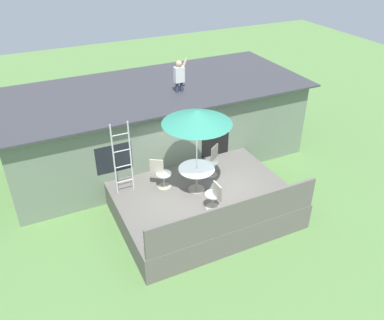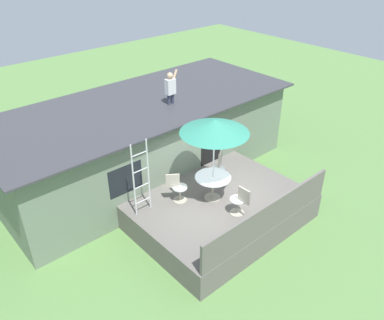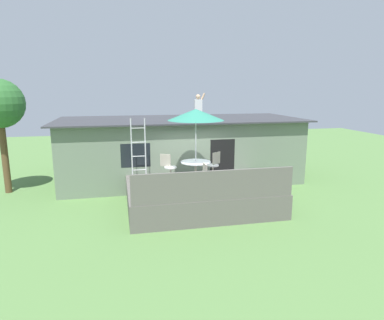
{
  "view_description": "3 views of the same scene",
  "coord_description": "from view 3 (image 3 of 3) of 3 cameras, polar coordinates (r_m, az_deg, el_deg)",
  "views": [
    {
      "loc": [
        -4.34,
        -8.45,
        7.61
      ],
      "look_at": [
        0.07,
        0.76,
        1.4
      ],
      "focal_mm": 37.27,
      "sensor_mm": 36.0,
      "label": 1
    },
    {
      "loc": [
        -6.82,
        -6.63,
        7.71
      ],
      "look_at": [
        -0.56,
        0.48,
        2.1
      ],
      "focal_mm": 36.9,
      "sensor_mm": 36.0,
      "label": 2
    },
    {
      "loc": [
        -2.65,
        -10.98,
        3.99
      ],
      "look_at": [
        -0.12,
        0.62,
        1.49
      ],
      "focal_mm": 31.67,
      "sensor_mm": 36.0,
      "label": 3
    }
  ],
  "objects": [
    {
      "name": "patio_chair_right",
      "position": [
        12.41,
        3.74,
        -0.87
      ],
      "size": [
        0.56,
        0.46,
        0.92
      ],
      "rotation": [
        0.0,
        0.0,
        -2.54
      ],
      "color": "#A59E8C",
      "rests_on": "deck"
    },
    {
      "name": "deck",
      "position": [
        11.86,
        1.22,
        -5.74
      ],
      "size": [
        4.93,
        3.97,
        0.8
      ],
      "primitive_type": "cube",
      "color": "#605B56",
      "rests_on": "ground"
    },
    {
      "name": "patio_chair_left",
      "position": [
        12.08,
        -3.94,
        -1.22
      ],
      "size": [
        0.56,
        0.46,
        0.92
      ],
      "rotation": [
        0.0,
        0.0,
        -0.6
      ],
      "color": "#A59E8C",
      "rests_on": "deck"
    },
    {
      "name": "ground_plane",
      "position": [
        11.98,
        1.22,
        -7.56
      ],
      "size": [
        40.0,
        40.0,
        0.0
      ],
      "primitive_type": "plane",
      "color": "#567F42"
    },
    {
      "name": "person_figure",
      "position": [
        14.25,
        1.07,
        9.23
      ],
      "size": [
        0.47,
        0.2,
        1.11
      ],
      "color": "#33384C",
      "rests_on": "house"
    },
    {
      "name": "patio_umbrella",
      "position": [
        11.38,
        0.65,
        7.64
      ],
      "size": [
        1.9,
        1.9,
        2.54
      ],
      "color": "silver",
      "rests_on": "deck"
    },
    {
      "name": "house",
      "position": [
        15.05,
        -1.96,
        1.84
      ],
      "size": [
        10.5,
        4.5,
        2.72
      ],
      "color": "slate",
      "rests_on": "ground"
    },
    {
      "name": "deck_railing",
      "position": [
        9.82,
        3.89,
        -4.35
      ],
      "size": [
        4.83,
        0.08,
        0.9
      ],
      "primitive_type": "cube",
      "color": "#605B56",
      "rests_on": "deck"
    },
    {
      "name": "step_ladder",
      "position": [
        12.1,
        -9.0,
        1.79
      ],
      "size": [
        0.52,
        0.04,
        2.2
      ],
      "color": "silver",
      "rests_on": "deck"
    },
    {
      "name": "patio_table",
      "position": [
        11.64,
        0.63,
        -1.04
      ],
      "size": [
        1.04,
        1.04,
        0.74
      ],
      "color": "#A59E8C",
      "rests_on": "deck"
    },
    {
      "name": "patio_chair_near",
      "position": [
        10.69,
        2.01,
        -2.93
      ],
      "size": [
        0.44,
        0.62,
        0.92
      ],
      "rotation": [
        0.0,
        0.0,
        1.6
      ],
      "color": "#A59E8C",
      "rests_on": "deck"
    }
  ]
}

